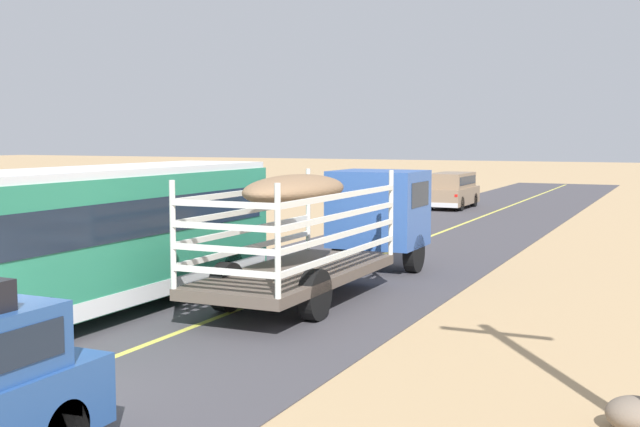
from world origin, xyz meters
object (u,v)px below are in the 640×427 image
Objects in this scene: livestock_truck at (350,216)px; bus at (109,234)px; car_far at (452,189)px; boulder_far_horizon at (635,414)px.

bus is (-3.49, -5.55, -0.04)m from livestock_truck.
car_far reaches higher than boulder_far_horizon.
boulder_far_horizon is (7.67, -8.53, -1.55)m from livestock_truck.
bus is 28.30m from car_far.
bus reaches higher than livestock_truck.
livestock_truck is at bearing 131.98° from boulder_far_horizon.
car_far is at bearing 98.77° from livestock_truck.
bus is 2.16× the size of car_far.
boulder_far_horizon is (11.16, -2.98, -1.51)m from bus.
boulder_far_horizon is (11.18, -31.27, -0.85)m from car_far.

